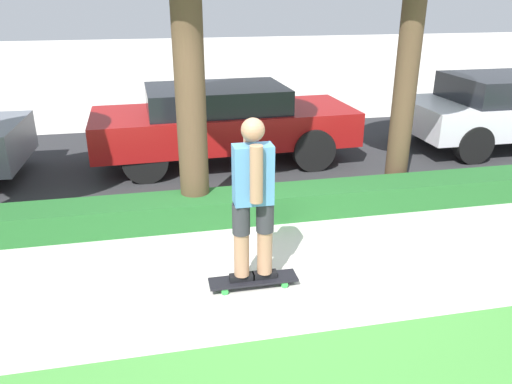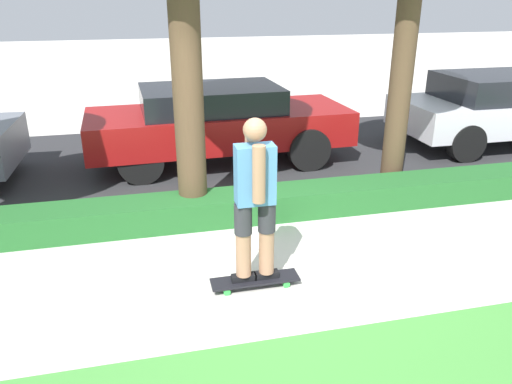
{
  "view_description": "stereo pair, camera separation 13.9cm",
  "coord_description": "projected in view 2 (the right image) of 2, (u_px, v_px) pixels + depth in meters",
  "views": [
    {
      "loc": [
        -1.2,
        -4.56,
        2.92
      ],
      "look_at": [
        -0.12,
        0.6,
        0.79
      ],
      "focal_mm": 35.0,
      "sensor_mm": 36.0,
      "label": 1
    },
    {
      "loc": [
        -1.33,
        -4.53,
        2.92
      ],
      "look_at": [
        -0.12,
        0.6,
        0.79
      ],
      "focal_mm": 35.0,
      "sensor_mm": 36.0,
      "label": 2
    }
  ],
  "objects": [
    {
      "name": "skater_person",
      "position": [
        255.0,
        198.0,
        4.92
      ],
      "size": [
        0.51,
        0.45,
        1.73
      ],
      "color": "black",
      "rests_on": "skateboard"
    },
    {
      "name": "parked_car_rear",
      "position": [
        496.0,
        107.0,
        9.94
      ],
      "size": [
        3.94,
        1.94,
        1.42
      ],
      "rotation": [
        0.0,
        0.0,
        0.0
      ],
      "color": "silver",
      "rests_on": "ground_plane"
    },
    {
      "name": "skateboard",
      "position": [
        255.0,
        280.0,
        5.28
      ],
      "size": [
        0.94,
        0.24,
        0.09
      ],
      "color": "black",
      "rests_on": "ground_plane"
    },
    {
      "name": "parked_car_middle",
      "position": [
        218.0,
        121.0,
        8.89
      ],
      "size": [
        4.65,
        1.92,
        1.38
      ],
      "rotation": [
        0.0,
        0.0,
        0.03
      ],
      "color": "maroon",
      "rests_on": "ground_plane"
    },
    {
      "name": "ground_plane",
      "position": [
        279.0,
        277.0,
        5.47
      ],
      "size": [
        60.0,
        60.0,
        0.0
      ],
      "primitive_type": "plane",
      "color": "beige"
    },
    {
      "name": "street_asphalt",
      "position": [
        218.0,
        160.0,
        9.26
      ],
      "size": [
        18.25,
        5.0,
        0.01
      ],
      "color": "#2D2D30",
      "rests_on": "ground_plane"
    },
    {
      "name": "hedge_row",
      "position": [
        248.0,
        205.0,
        6.84
      ],
      "size": [
        18.25,
        0.6,
        0.37
      ],
      "color": "#236028",
      "rests_on": "ground_plane"
    }
  ]
}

